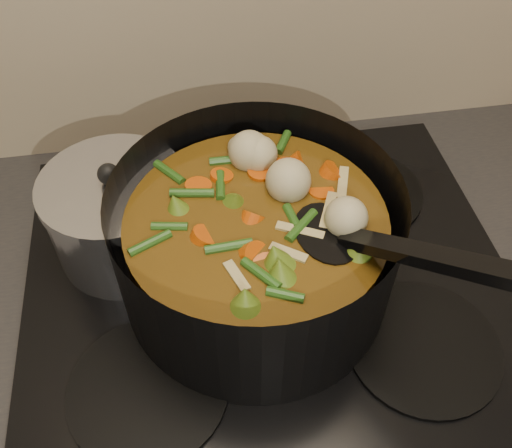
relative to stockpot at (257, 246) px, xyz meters
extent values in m
cube|color=brown|center=(0.02, 0.01, -0.58)|extent=(2.60, 0.60, 0.86)
cube|color=black|center=(0.02, 0.01, -0.12)|extent=(2.64, 0.64, 0.05)
cube|color=black|center=(0.02, 0.01, -0.09)|extent=(0.62, 0.54, 0.02)
cylinder|color=black|center=(-0.14, -0.12, -0.07)|extent=(0.18, 0.18, 0.01)
cylinder|color=black|center=(0.18, -0.12, -0.07)|extent=(0.18, 0.18, 0.01)
cylinder|color=black|center=(-0.14, 0.14, -0.07)|extent=(0.18, 0.18, 0.01)
cylinder|color=black|center=(0.18, 0.14, -0.07)|extent=(0.18, 0.18, 0.01)
cylinder|color=black|center=(0.00, 0.00, 0.01)|extent=(0.43, 0.43, 0.16)
cylinder|color=black|center=(0.00, 0.00, -0.07)|extent=(0.32, 0.32, 0.01)
cylinder|color=brown|center=(0.00, 0.00, -0.01)|extent=(0.30, 0.30, 0.11)
cylinder|color=#DD480A|center=(0.04, 0.00, 0.04)|extent=(0.03, 0.04, 0.03)
cylinder|color=#DD480A|center=(0.05, 0.06, 0.04)|extent=(0.05, 0.04, 0.03)
cylinder|color=#DD480A|center=(-0.02, 0.11, 0.04)|extent=(0.05, 0.05, 0.03)
cylinder|color=#DD480A|center=(-0.06, 0.03, 0.04)|extent=(0.04, 0.04, 0.03)
cylinder|color=#DD480A|center=(-0.09, -0.04, 0.04)|extent=(0.04, 0.04, 0.03)
cylinder|color=#DD480A|center=(-0.01, -0.04, 0.04)|extent=(0.05, 0.05, 0.03)
cylinder|color=#DD480A|center=(0.05, -0.06, 0.04)|extent=(0.04, 0.04, 0.03)
cylinder|color=#DD480A|center=(0.11, 0.00, 0.04)|extent=(0.04, 0.04, 0.03)
cylinder|color=#DD480A|center=(0.04, 0.05, 0.04)|extent=(0.05, 0.05, 0.03)
cylinder|color=#DD480A|center=(-0.02, 0.09, 0.04)|extent=(0.04, 0.05, 0.03)
cylinder|color=#DD480A|center=(-0.04, 0.02, 0.04)|extent=(0.04, 0.03, 0.03)
cylinder|color=#DD480A|center=(-0.07, -0.03, 0.04)|extent=(0.04, 0.05, 0.03)
sphere|color=#C3B88A|center=(0.07, 0.00, 0.06)|extent=(0.05, 0.05, 0.05)
sphere|color=#C3B88A|center=(-0.03, 0.06, 0.06)|extent=(0.05, 0.05, 0.05)
sphere|color=#C3B88A|center=(-0.05, -0.05, 0.06)|extent=(0.05, 0.05, 0.05)
sphere|color=#C3B88A|center=(0.06, -0.03, 0.06)|extent=(0.05, 0.05, 0.05)
cone|color=olive|center=(-0.04, -0.08, 0.05)|extent=(0.04, 0.04, 0.04)
cone|color=olive|center=(0.08, -0.05, 0.05)|extent=(0.04, 0.04, 0.04)
cone|color=olive|center=(0.06, 0.07, 0.05)|extent=(0.04, 0.04, 0.04)
cone|color=olive|center=(-0.06, 0.08, 0.05)|extent=(0.04, 0.04, 0.04)
cone|color=olive|center=(-0.08, -0.04, 0.05)|extent=(0.04, 0.04, 0.04)
cone|color=olive|center=(0.03, -0.09, 0.05)|extent=(0.04, 0.04, 0.04)
cylinder|color=#30601C|center=(0.03, 0.04, 0.05)|extent=(0.01, 0.04, 0.01)
cylinder|color=#30601C|center=(-0.02, 0.11, 0.05)|extent=(0.04, 0.04, 0.01)
cylinder|color=#30601C|center=(-0.08, 0.04, 0.05)|extent=(0.04, 0.02, 0.01)
cylinder|color=#30601C|center=(-0.07, -0.03, 0.05)|extent=(0.03, 0.04, 0.01)
cylinder|color=#30601C|center=(-0.01, -0.05, 0.05)|extent=(0.03, 0.04, 0.01)
cylinder|color=#30601C|center=(0.07, -0.09, 0.05)|extent=(0.04, 0.02, 0.01)
cylinder|color=#30601C|center=(0.09, 0.00, 0.05)|extent=(0.04, 0.04, 0.01)
cylinder|color=#30601C|center=(0.05, 0.05, 0.05)|extent=(0.01, 0.04, 0.01)
cylinder|color=#30601C|center=(-0.01, 0.05, 0.05)|extent=(0.04, 0.04, 0.01)
cylinder|color=#30601C|center=(-0.10, 0.05, 0.05)|extent=(0.04, 0.02, 0.01)
cylinder|color=#30601C|center=(-0.09, -0.04, 0.05)|extent=(0.03, 0.04, 0.01)
cylinder|color=#30601C|center=(-0.02, -0.07, 0.05)|extent=(0.03, 0.04, 0.01)
cube|color=tan|center=(-0.08, -0.01, 0.05)|extent=(0.05, 0.01, 0.00)
cube|color=tan|center=(0.01, -0.08, 0.05)|extent=(0.02, 0.05, 0.00)
cube|color=tan|center=(0.08, 0.02, 0.05)|extent=(0.05, 0.03, 0.00)
cube|color=tan|center=(-0.02, 0.08, 0.05)|extent=(0.04, 0.04, 0.00)
cube|color=tan|center=(-0.08, -0.03, 0.05)|extent=(0.03, 0.05, 0.00)
ellipsoid|color=black|center=(0.07, -0.03, 0.05)|extent=(0.08, 0.10, 0.01)
cube|color=black|center=(0.14, -0.12, 0.11)|extent=(0.13, 0.18, 0.12)
cylinder|color=silver|center=(-0.16, 0.09, -0.02)|extent=(0.17, 0.17, 0.11)
cylinder|color=silver|center=(-0.16, 0.09, 0.04)|extent=(0.18, 0.18, 0.01)
sphere|color=black|center=(-0.16, 0.09, 0.06)|extent=(0.03, 0.03, 0.03)
camera|label=1|loc=(-0.07, -0.42, 0.52)|focal=40.00mm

